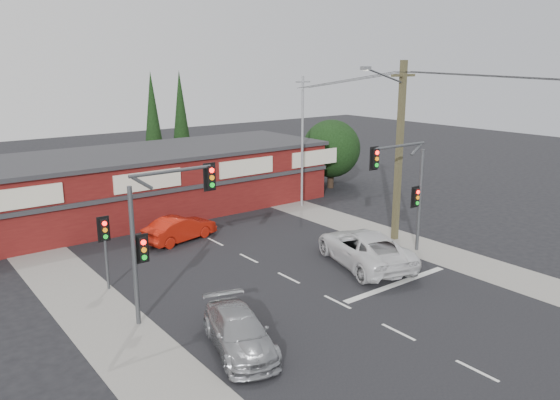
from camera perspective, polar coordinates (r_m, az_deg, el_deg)
ground at (r=24.51m, az=3.96°, el=-9.62°), size 120.00×120.00×0.00m
road_strip at (r=28.16m, az=-2.80°, el=-6.35°), size 14.00×70.00×0.01m
verge_left at (r=24.74m, az=-19.48°, el=-10.19°), size 3.00×70.00×0.02m
verge_right at (r=33.44m, az=9.29°, el=-3.16°), size 3.00×70.00×0.02m
stop_line at (r=25.86m, az=12.10°, el=-8.57°), size 6.50×0.35×0.01m
white_suv at (r=27.70m, az=8.80°, el=-4.96°), size 4.58×6.84×1.74m
silver_suv at (r=19.79m, az=-4.28°, el=-13.60°), size 3.14×4.97×1.34m
red_sedan at (r=31.50m, az=-10.41°, el=-2.95°), size 4.58×2.45×1.43m
lane_dashes at (r=25.97m, az=0.91°, el=-8.13°), size 0.12×41.76×0.01m
shop_building at (r=37.31m, az=-14.65°, el=1.75°), size 27.30×8.40×4.22m
tree_cluster at (r=44.29m, az=5.16°, el=5.08°), size 5.90×5.10×5.50m
conifer_near at (r=44.93m, az=-13.15°, el=8.22°), size 1.80×1.80×9.25m
conifer_far at (r=48.24m, az=-10.33°, el=8.75°), size 1.80×1.80×9.25m
traffic_mast_left at (r=21.43m, az=-12.55°, el=-2.28°), size 3.77×0.27×5.97m
traffic_mast_right at (r=28.71m, az=13.12°, el=1.89°), size 3.96×0.27×5.97m
pedestal_signal at (r=25.17m, az=-17.85°, el=-3.79°), size 0.55×0.27×3.38m
utility_pole at (r=30.84m, az=12.23°, el=5.52°), size 4.38×0.59×10.00m
steel_pole at (r=37.75m, az=2.35°, el=6.31°), size 1.20×0.16×9.00m
power_lines at (r=27.41m, az=21.63°, el=11.47°), size 2.01×29.00×1.22m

